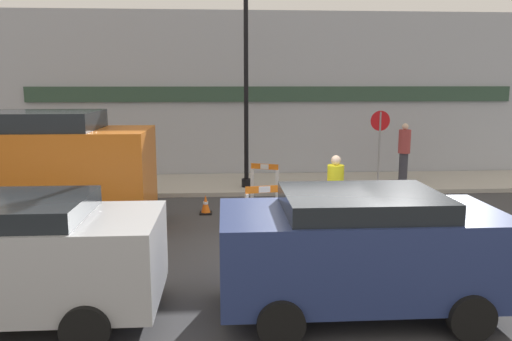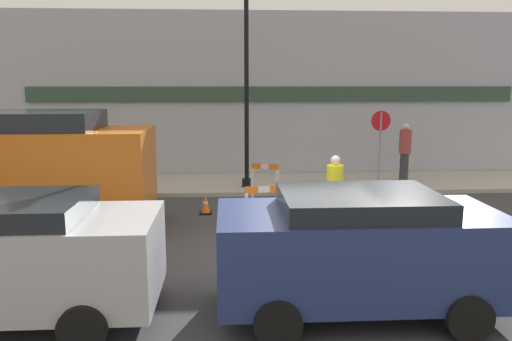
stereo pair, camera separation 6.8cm
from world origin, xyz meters
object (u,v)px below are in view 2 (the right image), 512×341
(streetlamp_post, at_px, (246,47))
(stop_sign, at_px, (380,135))
(parked_car_0, at_px, (0,253))
(work_van, at_px, (38,166))
(person_worker, at_px, (335,192))
(person_pedestrian, at_px, (405,150))
(parked_car_1, at_px, (358,246))

(streetlamp_post, height_order, stop_sign, streetlamp_post)
(parked_car_0, xyz_separation_m, work_van, (-1.09, 4.46, 0.43))
(person_worker, height_order, parked_car_0, parked_car_0)
(person_pedestrian, relative_size, parked_car_1, 0.47)
(parked_car_1, distance_m, work_van, 7.42)
(person_worker, relative_size, parked_car_1, 0.44)
(person_pedestrian, bearing_deg, parked_car_0, 63.46)
(parked_car_1, height_order, work_van, work_van)
(stop_sign, bearing_deg, person_worker, 58.09)
(person_worker, relative_size, work_van, 0.35)
(person_pedestrian, distance_m, parked_car_1, 9.42)
(parked_car_0, distance_m, parked_car_1, 4.81)
(work_van, bearing_deg, parked_car_0, -76.22)
(person_pedestrian, relative_size, parked_car_0, 0.44)
(parked_car_0, bearing_deg, streetlamp_post, 65.78)
(work_van, bearing_deg, person_worker, -7.30)
(parked_car_1, bearing_deg, stop_sign, 70.95)
(person_pedestrian, height_order, parked_car_0, person_pedestrian)
(parked_car_0, relative_size, work_van, 0.86)
(person_worker, distance_m, work_van, 6.45)
(stop_sign, height_order, work_van, work_van)
(parked_car_0, bearing_deg, person_pedestrian, 45.17)
(person_worker, xyz_separation_m, parked_car_0, (-5.28, -3.64, 0.05))
(streetlamp_post, distance_m, person_pedestrian, 5.89)
(person_pedestrian, distance_m, work_van, 10.54)
(work_van, bearing_deg, person_pedestrian, 23.32)
(parked_car_0, height_order, work_van, work_van)
(stop_sign, distance_m, parked_car_1, 8.61)
(person_pedestrian, bearing_deg, parked_car_1, 84.72)
(streetlamp_post, distance_m, parked_car_1, 8.72)
(person_pedestrian, height_order, work_van, work_van)
(parked_car_1, bearing_deg, person_pedestrian, 66.43)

